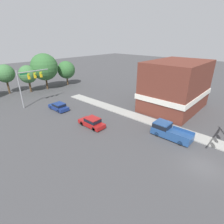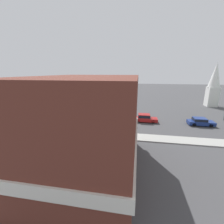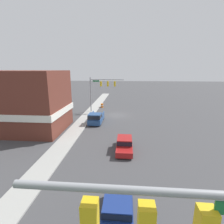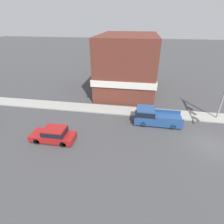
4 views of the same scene
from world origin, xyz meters
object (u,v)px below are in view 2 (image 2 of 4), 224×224
object	(u,v)px
car_second_ahead	(200,121)
pickup_truck_parked	(86,123)
construction_barrel	(19,122)
car_lead	(145,118)

from	to	relation	value
car_second_ahead	pickup_truck_parked	bearing A→B (deg)	-76.34
car_second_ahead	construction_barrel	world-z (taller)	car_second_ahead
car_lead	pickup_truck_parked	distance (m)	11.17
pickup_truck_parked	construction_barrel	distance (m)	12.42
car_lead	pickup_truck_parked	bearing A→B (deg)	-63.04
construction_barrel	car_lead	bearing A→B (deg)	104.38
pickup_truck_parked	construction_barrel	world-z (taller)	pickup_truck_parked
car_lead	car_second_ahead	size ratio (longest dim) A/B	1.03
car_lead	car_second_ahead	bearing A→B (deg)	88.30
car_lead	construction_barrel	distance (m)	23.07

